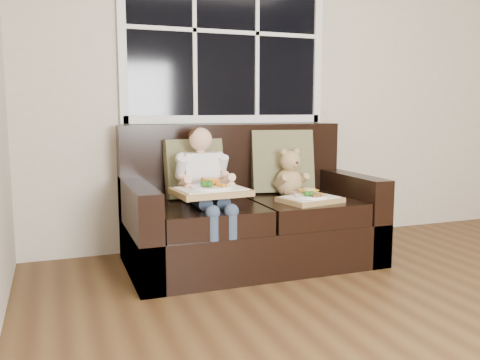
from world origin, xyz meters
name	(u,v)px	position (x,y,z in m)	size (l,w,h in m)	color
window_back	(226,32)	(-0.70, 2.48, 1.65)	(1.62, 0.04, 1.37)	black
loveseat	(248,218)	(-0.70, 2.02, 0.31)	(1.70, 0.92, 0.96)	black
pillow_left	(194,169)	(-1.04, 2.17, 0.65)	(0.41, 0.20, 0.42)	olive
pillow_right	(282,162)	(-0.36, 2.17, 0.68)	(0.49, 0.30, 0.48)	olive
child	(205,178)	(-1.05, 1.90, 0.62)	(0.34, 0.58, 0.77)	silver
teddy_bear	(290,176)	(-0.37, 2.01, 0.59)	(0.23, 0.28, 0.36)	tan
tray_left	(211,190)	(-1.07, 1.70, 0.58)	(0.48, 0.38, 0.10)	#A37E49
tray_right	(310,198)	(-0.36, 1.73, 0.48)	(0.44, 0.37, 0.09)	#A37E49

